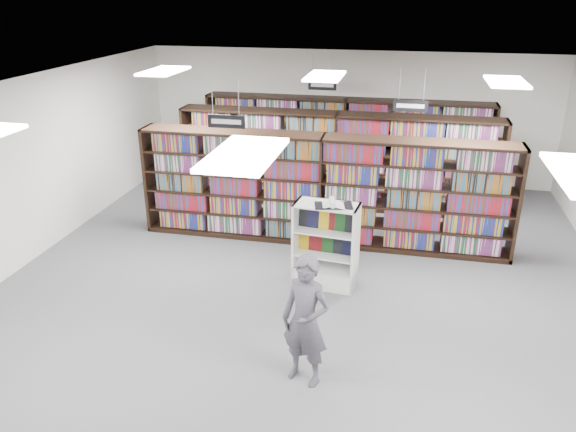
% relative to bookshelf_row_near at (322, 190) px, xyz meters
% --- Properties ---
extents(floor, '(12.00, 12.00, 0.00)m').
position_rel_bookshelf_row_near_xyz_m(floor, '(0.00, -2.00, -1.05)').
color(floor, '#515156').
rests_on(floor, ground).
extents(ceiling, '(10.00, 12.00, 0.10)m').
position_rel_bookshelf_row_near_xyz_m(ceiling, '(0.00, -2.00, 2.15)').
color(ceiling, white).
rests_on(ceiling, wall_back).
extents(wall_back, '(10.00, 0.10, 3.20)m').
position_rel_bookshelf_row_near_xyz_m(wall_back, '(0.00, 4.00, 0.55)').
color(wall_back, white).
rests_on(wall_back, ground).
extents(wall_left, '(0.10, 12.00, 3.20)m').
position_rel_bookshelf_row_near_xyz_m(wall_left, '(-5.00, -2.00, 0.55)').
color(wall_left, white).
rests_on(wall_left, ground).
extents(bookshelf_row_near, '(7.00, 0.60, 2.10)m').
position_rel_bookshelf_row_near_xyz_m(bookshelf_row_near, '(0.00, 0.00, 0.00)').
color(bookshelf_row_near, black).
rests_on(bookshelf_row_near, floor).
extents(bookshelf_row_mid, '(7.00, 0.60, 2.10)m').
position_rel_bookshelf_row_near_xyz_m(bookshelf_row_mid, '(0.00, 2.00, 0.00)').
color(bookshelf_row_mid, black).
rests_on(bookshelf_row_mid, floor).
extents(bookshelf_row_far, '(7.00, 0.60, 2.10)m').
position_rel_bookshelf_row_near_xyz_m(bookshelf_row_far, '(0.00, 3.70, 0.00)').
color(bookshelf_row_far, black).
rests_on(bookshelf_row_far, floor).
extents(aisle_sign_left, '(0.65, 0.02, 0.80)m').
position_rel_bookshelf_row_near_xyz_m(aisle_sign_left, '(-1.50, -1.00, 1.48)').
color(aisle_sign_left, '#B2B2B7').
rests_on(aisle_sign_left, ceiling).
extents(aisle_sign_right, '(0.65, 0.02, 0.80)m').
position_rel_bookshelf_row_near_xyz_m(aisle_sign_right, '(1.50, 1.00, 1.48)').
color(aisle_sign_right, '#B2B2B7').
rests_on(aisle_sign_right, ceiling).
extents(aisle_sign_center, '(0.65, 0.02, 0.80)m').
position_rel_bookshelf_row_near_xyz_m(aisle_sign_center, '(-0.50, 3.00, 1.48)').
color(aisle_sign_center, '#B2B2B7').
rests_on(aisle_sign_center, ceiling).
extents(troffer_front_center, '(0.60, 1.20, 0.04)m').
position_rel_bookshelf_row_near_xyz_m(troffer_front_center, '(0.00, -5.00, 2.11)').
color(troffer_front_center, white).
rests_on(troffer_front_center, ceiling).
extents(troffer_back_left, '(0.60, 1.20, 0.04)m').
position_rel_bookshelf_row_near_xyz_m(troffer_back_left, '(-3.00, 0.00, 2.11)').
color(troffer_back_left, white).
rests_on(troffer_back_left, ceiling).
extents(troffer_back_center, '(0.60, 1.20, 0.04)m').
position_rel_bookshelf_row_near_xyz_m(troffer_back_center, '(0.00, 0.00, 2.11)').
color(troffer_back_center, white).
rests_on(troffer_back_center, ceiling).
extents(troffer_back_right, '(0.60, 1.20, 0.04)m').
position_rel_bookshelf_row_near_xyz_m(troffer_back_right, '(3.00, 0.00, 2.11)').
color(troffer_back_right, white).
rests_on(troffer_back_right, ceiling).
extents(endcap_display, '(1.07, 0.62, 1.43)m').
position_rel_bookshelf_row_near_xyz_m(endcap_display, '(0.33, -1.64, -0.56)').
color(endcap_display, white).
rests_on(endcap_display, floor).
extents(open_book, '(0.65, 0.46, 0.13)m').
position_rel_bookshelf_row_near_xyz_m(open_book, '(0.43, -1.73, 0.41)').
color(open_book, black).
rests_on(open_book, endcap_display).
extents(shopper, '(0.72, 0.59, 1.72)m').
position_rel_bookshelf_row_near_xyz_m(shopper, '(0.45, -4.15, -0.19)').
color(shopper, '#4E4954').
rests_on(shopper, floor).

